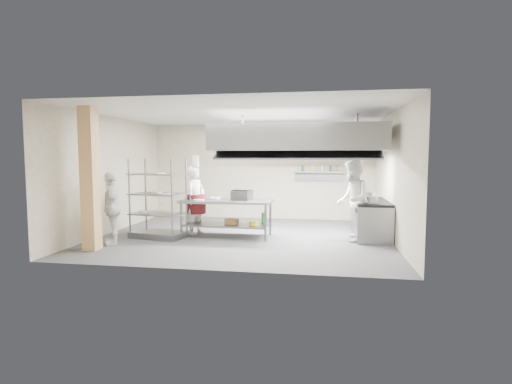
% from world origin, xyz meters
% --- Properties ---
extents(floor, '(7.00, 7.00, 0.00)m').
position_xyz_m(floor, '(0.00, 0.00, 0.00)').
color(floor, '#333336').
rests_on(floor, ground).
extents(ceiling, '(7.00, 7.00, 0.00)m').
position_xyz_m(ceiling, '(0.00, 0.00, 3.00)').
color(ceiling, silver).
rests_on(ceiling, wall_back).
extents(wall_back, '(7.00, 0.00, 7.00)m').
position_xyz_m(wall_back, '(0.00, 3.00, 1.50)').
color(wall_back, gray).
rests_on(wall_back, ground).
extents(wall_left, '(0.00, 6.00, 6.00)m').
position_xyz_m(wall_left, '(-3.50, 0.00, 1.50)').
color(wall_left, gray).
rests_on(wall_left, ground).
extents(wall_right, '(0.00, 6.00, 6.00)m').
position_xyz_m(wall_right, '(3.50, 0.00, 1.50)').
color(wall_right, gray).
rests_on(wall_right, ground).
extents(column, '(0.30, 0.30, 3.00)m').
position_xyz_m(column, '(-2.90, -1.90, 1.50)').
color(column, tan).
rests_on(column, floor).
extents(exhaust_hood, '(4.00, 2.50, 0.60)m').
position_xyz_m(exhaust_hood, '(1.30, 0.40, 2.40)').
color(exhaust_hood, gray).
rests_on(exhaust_hood, ceiling).
extents(hood_strip_a, '(1.60, 0.12, 0.04)m').
position_xyz_m(hood_strip_a, '(0.40, 0.40, 2.08)').
color(hood_strip_a, white).
rests_on(hood_strip_a, exhaust_hood).
extents(hood_strip_b, '(1.60, 0.12, 0.04)m').
position_xyz_m(hood_strip_b, '(2.20, 0.40, 2.08)').
color(hood_strip_b, white).
rests_on(hood_strip_b, exhaust_hood).
extents(wall_shelf, '(1.50, 0.28, 0.04)m').
position_xyz_m(wall_shelf, '(1.80, 2.84, 1.50)').
color(wall_shelf, gray).
rests_on(wall_shelf, wall_back).
extents(island, '(2.24, 0.98, 0.91)m').
position_xyz_m(island, '(-0.41, -0.08, 0.46)').
color(island, slate).
rests_on(island, floor).
extents(island_worktop, '(2.24, 0.98, 0.06)m').
position_xyz_m(island_worktop, '(-0.41, -0.08, 0.88)').
color(island_worktop, gray).
rests_on(island_worktop, island).
extents(island_undershelf, '(2.06, 0.88, 0.04)m').
position_xyz_m(island_undershelf, '(-0.41, -0.08, 0.30)').
color(island_undershelf, slate).
rests_on(island_undershelf, island).
extents(pass_rack, '(1.40, 0.98, 1.92)m').
position_xyz_m(pass_rack, '(-2.02, -0.45, 0.96)').
color(pass_rack, slate).
rests_on(pass_rack, floor).
extents(cooking_range, '(0.80, 2.00, 0.84)m').
position_xyz_m(cooking_range, '(3.08, 0.50, 0.42)').
color(cooking_range, gray).
rests_on(cooking_range, floor).
extents(range_top, '(0.78, 1.96, 0.06)m').
position_xyz_m(range_top, '(3.08, 0.50, 0.87)').
color(range_top, black).
rests_on(range_top, cooking_range).
extents(chef_head, '(0.59, 0.73, 1.73)m').
position_xyz_m(chef_head, '(-1.26, 0.12, 0.86)').
color(chef_head, silver).
rests_on(chef_head, floor).
extents(chef_line, '(0.77, 0.96, 1.90)m').
position_xyz_m(chef_line, '(2.60, -0.08, 0.95)').
color(chef_line, silver).
rests_on(chef_line, floor).
extents(chef_plating, '(0.81, 1.04, 1.65)m').
position_xyz_m(chef_plating, '(-2.76, -1.30, 0.82)').
color(chef_plating, white).
rests_on(chef_plating, floor).
extents(griddle, '(0.53, 0.46, 0.22)m').
position_xyz_m(griddle, '(-0.06, 0.06, 1.02)').
color(griddle, slate).
rests_on(griddle, island_worktop).
extents(wicker_basket, '(0.33, 0.26, 0.13)m').
position_xyz_m(wicker_basket, '(-0.27, -0.13, 0.39)').
color(wicker_basket, brown).
rests_on(wicker_basket, island_undershelf).
extents(stockpot, '(0.30, 0.30, 0.20)m').
position_xyz_m(stockpot, '(3.04, 0.48, 1.00)').
color(stockpot, gray).
rests_on(stockpot, range_top).
extents(plate_stack, '(0.28, 0.28, 0.05)m').
position_xyz_m(plate_stack, '(-2.02, -0.45, 0.61)').
color(plate_stack, white).
rests_on(plate_stack, pass_rack).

